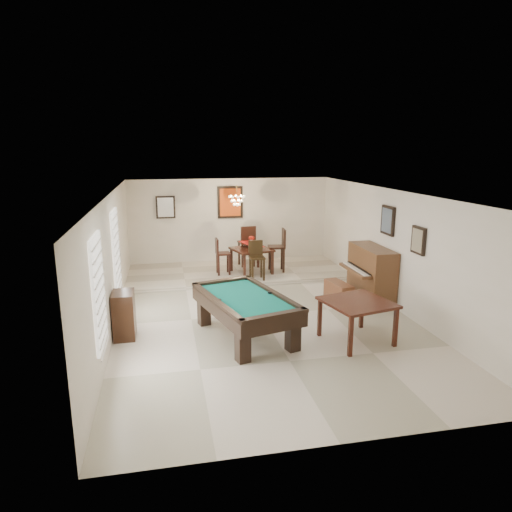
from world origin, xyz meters
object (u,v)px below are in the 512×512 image
object	(u,v)px
upright_piano	(365,274)
piano_bench	(339,292)
dining_chair_north	(246,246)
square_table	(357,321)
dining_table	(252,258)
chandelier	(237,197)
pool_table	(245,317)
dining_chair_west	(223,256)
dining_chair_south	(257,261)
flower_vase	(252,240)
dining_chair_east	(277,250)
apothecary_chest	(124,315)

from	to	relation	value
upright_piano	piano_bench	world-z (taller)	upright_piano
upright_piano	dining_chair_north	bearing A→B (deg)	123.83
square_table	piano_bench	size ratio (longest dim) A/B	1.34
dining_table	chandelier	xyz separation A→B (m)	(-0.35, 0.28, 1.68)
square_table	upright_piano	bearing A→B (deg)	61.90
pool_table	upright_piano	distance (m)	3.46
dining_chair_north	dining_chair_west	xyz separation A→B (m)	(-0.79, -0.77, -0.10)
upright_piano	dining_chair_north	distance (m)	3.95
piano_bench	dining_chair_west	distance (m)	3.46
dining_chair_south	dining_chair_west	distance (m)	1.07
flower_vase	dining_chair_west	bearing A→B (deg)	177.87
flower_vase	dining_chair_north	distance (m)	0.86
dining_chair_west	chandelier	xyz separation A→B (m)	(0.43, 0.25, 1.59)
pool_table	chandelier	bearing A→B (deg)	67.46
piano_bench	dining_table	xyz separation A→B (m)	(-1.57, 2.48, 0.29)
upright_piano	piano_bench	bearing A→B (deg)	179.12
dining_chair_south	dining_chair_east	bearing A→B (deg)	44.39
piano_bench	dining_table	world-z (taller)	dining_table
chandelier	piano_bench	bearing A→B (deg)	-55.17
pool_table	apothecary_chest	world-z (taller)	apothecary_chest
piano_bench	chandelier	world-z (taller)	chandelier
dining_chair_north	upright_piano	bearing A→B (deg)	117.77
apothecary_chest	dining_table	distance (m)	4.75
dining_chair_south	chandelier	xyz separation A→B (m)	(-0.36, 0.96, 1.57)
flower_vase	dining_chair_east	bearing A→B (deg)	1.85
pool_table	dining_chair_west	size ratio (longest dim) A/B	2.36
dining_chair_east	apothecary_chest	bearing A→B (deg)	-41.04
dining_chair_west	square_table	bearing A→B (deg)	-159.71
dining_table	flower_vase	size ratio (longest dim) A/B	4.10
flower_vase	upright_piano	bearing A→B (deg)	-48.48
dining_chair_east	chandelier	size ratio (longest dim) A/B	1.99
flower_vase	chandelier	xyz separation A→B (m)	(-0.35, 0.28, 1.16)
apothecary_chest	chandelier	size ratio (longest dim) A/B	1.47
dining_chair_north	dining_chair_south	bearing A→B (deg)	84.22
dining_chair_north	dining_table	bearing A→B (deg)	83.73
flower_vase	dining_chair_north	bearing A→B (deg)	89.79
pool_table	dining_table	xyz separation A→B (m)	(0.90, 4.00, 0.13)
upright_piano	dining_chair_west	world-z (taller)	upright_piano
piano_bench	dining_chair_east	bearing A→B (deg)	108.92
upright_piano	apothecary_chest	world-z (taller)	upright_piano
pool_table	dining_chair_east	distance (m)	4.35
square_table	flower_vase	distance (m)	4.78
square_table	dining_table	world-z (taller)	dining_table
upright_piano	chandelier	xyz separation A→B (m)	(-2.55, 2.77, 1.57)
flower_vase	dining_chair_north	world-z (taller)	dining_chair_north
dining_chair_south	dining_chair_east	xyz separation A→B (m)	(0.70, 0.71, 0.09)
dining_chair_north	pool_table	bearing A→B (deg)	73.31
upright_piano	dining_table	distance (m)	3.33
dining_chair_east	dining_chair_north	bearing A→B (deg)	-131.67
piano_bench	chandelier	size ratio (longest dim) A/B	1.39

